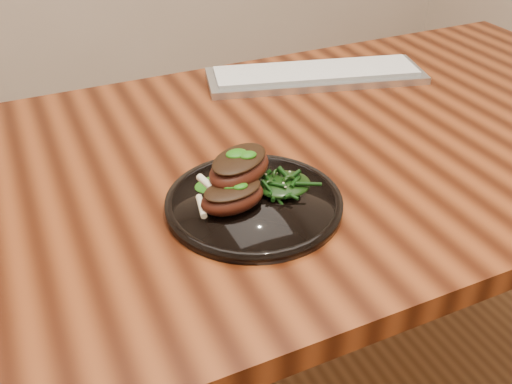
# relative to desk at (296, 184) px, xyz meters

# --- Properties ---
(desk) EXTENTS (1.60, 0.80, 0.75)m
(desk) POSITION_rel_desk_xyz_m (0.00, 0.00, 0.00)
(desk) COLOR #321106
(desk) RESTS_ON ground
(plate) EXTENTS (0.26, 0.26, 0.02)m
(plate) POSITION_rel_desk_xyz_m (-0.15, -0.14, 0.09)
(plate) COLOR black
(plate) RESTS_ON desk
(lamb_chop_front) EXTENTS (0.11, 0.08, 0.04)m
(lamb_chop_front) POSITION_rel_desk_xyz_m (-0.18, -0.15, 0.12)
(lamb_chop_front) COLOR #3E150C
(lamb_chop_front) RESTS_ON plate
(lamb_chop_back) EXTENTS (0.13, 0.12, 0.05)m
(lamb_chop_back) POSITION_rel_desk_xyz_m (-0.16, -0.11, 0.14)
(lamb_chop_back) COLOR #3E150C
(lamb_chop_back) RESTS_ON plate
(herb_smear) EXTENTS (0.08, 0.05, 0.00)m
(herb_smear) POSITION_rel_desk_xyz_m (-0.18, -0.08, 0.10)
(herb_smear) COLOR #104C08
(herb_smear) RESTS_ON plate
(greens_heap) EXTENTS (0.08, 0.08, 0.03)m
(greens_heap) POSITION_rel_desk_xyz_m (-0.10, -0.13, 0.11)
(greens_heap) COLOR black
(greens_heap) RESTS_ON plate
(keyboard) EXTENTS (0.49, 0.26, 0.02)m
(keyboard) POSITION_rel_desk_xyz_m (0.17, 0.24, 0.09)
(keyboard) COLOR #B7BABC
(keyboard) RESTS_ON desk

